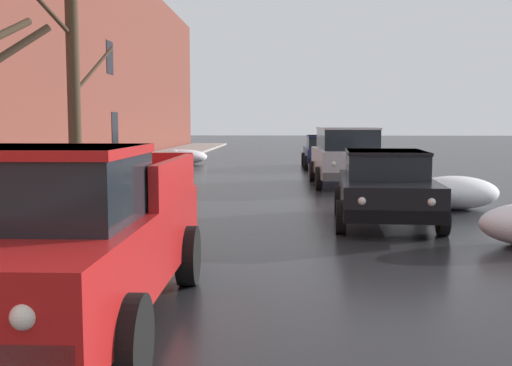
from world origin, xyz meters
The scene contains 8 objects.
left_sidewalk_slab centered at (-6.25, 18.00, 0.07)m, with size 3.09×80.00×0.14m, color gray.
snow_bank_along_left_kerb centered at (4.44, 16.54, 0.37)m, with size 1.97×1.48×0.75m.
snow_bank_mid_block_left centered at (-4.30, 31.35, 0.35)m, with size 2.24×1.39×0.72m.
bare_tree_mid_block centered at (-4.68, 17.72, 3.13)m, with size 2.60×3.03×6.45m.
pickup_truck_red_approaching_near_lane centered at (-1.58, 8.11, 0.88)m, with size 2.27×4.95×1.76m.
sedan_black_parked_kerbside_close centered at (2.54, 14.44, 0.75)m, with size 2.15×4.04×1.42m.
suv_silver_parked_kerbside_mid centered at (2.52, 21.76, 0.99)m, with size 2.20×4.38×1.82m.
sedan_darkblue_parked_far_down_block centered at (2.34, 29.41, 0.75)m, with size 1.95×4.34×1.42m.
Camera 1 is at (0.56, 2.51, 1.95)m, focal length 42.73 mm.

